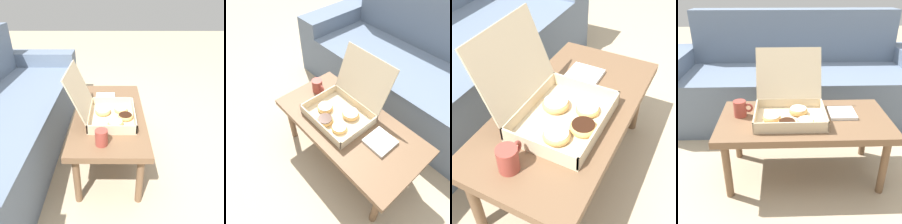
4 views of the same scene
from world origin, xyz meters
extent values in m
plane|color=tan|center=(0.00, 0.00, 0.00)|extent=(12.00, 12.00, 0.00)
cube|color=slate|center=(1.03, 0.75, 0.29)|extent=(0.24, 0.81, 0.58)
cube|color=brown|center=(0.00, -0.06, 0.38)|extent=(0.99, 0.50, 0.04)
cylinder|color=brown|center=(0.44, -0.25, 0.18)|extent=(0.04, 0.04, 0.36)
cylinder|color=brown|center=(-0.44, 0.13, 0.18)|extent=(0.04, 0.04, 0.36)
cylinder|color=brown|center=(0.44, 0.13, 0.18)|extent=(0.04, 0.04, 0.36)
cube|color=beige|center=(-0.08, -0.08, 0.41)|extent=(0.40, 0.31, 0.01)
cube|color=beige|center=(-0.08, -0.23, 0.44)|extent=(0.40, 0.01, 0.06)
cube|color=beige|center=(-0.08, 0.07, 0.44)|extent=(0.40, 0.01, 0.06)
cube|color=beige|center=(-0.28, -0.08, 0.44)|extent=(0.01, 0.31, 0.06)
cube|color=beige|center=(0.11, -0.08, 0.44)|extent=(0.01, 0.31, 0.06)
cube|color=beige|center=(-0.08, 0.13, 0.61)|extent=(0.40, 0.12, 0.29)
torus|color=tan|center=(-0.19, -0.10, 0.43)|extent=(0.10, 0.10, 0.03)
cylinder|color=white|center=(-0.19, -0.10, 0.44)|extent=(0.09, 0.09, 0.02)
torus|color=tan|center=(-0.10, -0.17, 0.43)|extent=(0.10, 0.10, 0.03)
cylinder|color=black|center=(-0.10, -0.17, 0.44)|extent=(0.09, 0.09, 0.02)
torus|color=tan|center=(-0.03, -0.02, 0.43)|extent=(0.11, 0.11, 0.04)
cylinder|color=white|center=(-0.03, -0.02, 0.44)|extent=(0.10, 0.10, 0.02)
torus|color=tan|center=(0.00, -0.14, 0.42)|extent=(0.10, 0.10, 0.03)
cylinder|color=white|center=(0.00, -0.14, 0.43)|extent=(0.08, 0.08, 0.01)
cylinder|color=#993D33|center=(-0.38, -0.02, 0.45)|extent=(0.07, 0.07, 0.10)
torus|color=#993D33|center=(-0.33, -0.02, 0.45)|extent=(0.06, 0.01, 0.06)
cube|color=white|center=(0.23, -0.03, 0.41)|extent=(0.15, 0.15, 0.02)
camera|label=1|loc=(-1.38, -0.09, 1.19)|focal=35.00mm
camera|label=2|loc=(0.62, -0.70, 1.48)|focal=35.00mm
camera|label=3|loc=(-0.88, -0.49, 1.24)|focal=50.00mm
camera|label=4|loc=(-0.13, -1.41, 1.12)|focal=42.00mm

